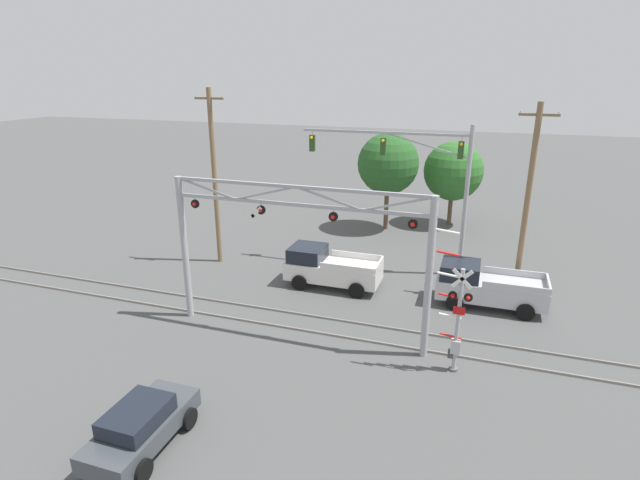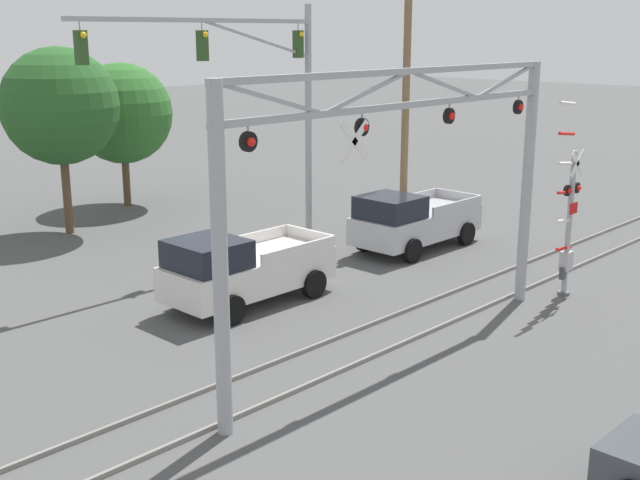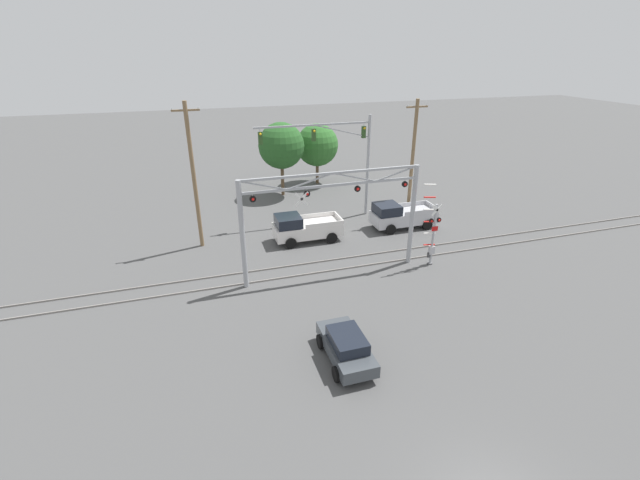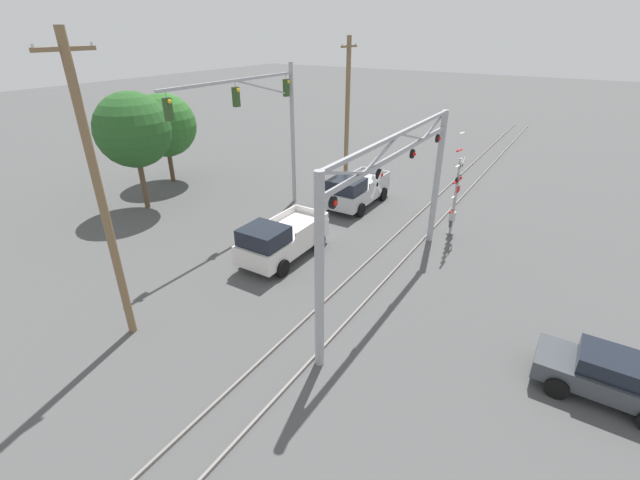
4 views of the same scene
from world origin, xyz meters
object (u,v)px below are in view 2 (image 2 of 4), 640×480
object	(u,v)px
traffic_signal_span	(263,85)
background_tree_beyond_span	(60,106)
background_tree_far_left_verge	(122,114)
crossing_signal_mast	(568,225)
utility_pole_right	(406,101)
pickup_truck_following	(412,221)
crossing_gantry	(406,177)
pickup_truck_lead	(242,269)

from	to	relation	value
traffic_signal_span	background_tree_beyond_span	bearing A→B (deg)	116.21
background_tree_far_left_verge	crossing_signal_mast	bearing A→B (deg)	-84.88
traffic_signal_span	background_tree_far_left_verge	xyz separation A→B (m)	(0.79, 9.99, -1.70)
crossing_signal_mast	background_tree_far_left_verge	distance (m)	20.28
utility_pole_right	background_tree_far_left_verge	world-z (taller)	utility_pole_right
pickup_truck_following	background_tree_far_left_verge	xyz separation A→B (m)	(-2.84, 13.71, 3.05)
traffic_signal_span	utility_pole_right	xyz separation A→B (m)	(5.15, -2.13, -0.73)
pickup_truck_following	background_tree_far_left_verge	bearing A→B (deg)	101.70
crossing_signal_mast	utility_pole_right	size ratio (longest dim) A/B	0.59
pickup_truck_following	background_tree_far_left_verge	size ratio (longest dim) A/B	0.83
crossing_signal_mast	pickup_truck_following	distance (m)	6.57
pickup_truck_following	traffic_signal_span	bearing A→B (deg)	134.28
pickup_truck_following	crossing_gantry	bearing A→B (deg)	-143.93
background_tree_beyond_span	utility_pole_right	bearing A→B (deg)	-47.12
utility_pole_right	background_tree_beyond_span	distance (m)	12.84
pickup_truck_lead	crossing_gantry	bearing A→B (deg)	-86.73
pickup_truck_following	utility_pole_right	size ratio (longest dim) A/B	0.53
traffic_signal_span	crossing_signal_mast	bearing A→B (deg)	-75.63
background_tree_beyond_span	pickup_truck_lead	bearing A→B (deg)	-94.47
crossing_gantry	background_tree_far_left_verge	xyz separation A→B (m)	(4.94, 19.38, -0.22)
background_tree_far_left_verge	traffic_signal_span	bearing A→B (deg)	-94.53
crossing_signal_mast	utility_pole_right	world-z (taller)	utility_pole_right
pickup_truck_following	background_tree_beyond_span	size ratio (longest dim) A/B	0.74
pickup_truck_lead	pickup_truck_following	world-z (taller)	same
pickup_truck_lead	background_tree_beyond_span	distance (m)	11.83
pickup_truck_following	pickup_truck_lead	bearing A→B (deg)	-178.83
background_tree_far_left_verge	pickup_truck_lead	bearing A→B (deg)	-110.72
pickup_truck_following	background_tree_beyond_span	distance (m)	13.70
background_tree_beyond_span	background_tree_far_left_verge	xyz separation A→B (m)	(4.38, 2.71, -0.76)
pickup_truck_lead	background_tree_beyond_span	size ratio (longest dim) A/B	0.72
traffic_signal_span	background_tree_beyond_span	xyz separation A→B (m)	(-3.58, 7.28, -0.94)
pickup_truck_following	utility_pole_right	bearing A→B (deg)	46.36
pickup_truck_lead	pickup_truck_following	bearing A→B (deg)	1.17
pickup_truck_lead	utility_pole_right	bearing A→B (deg)	10.38
traffic_signal_span	pickup_truck_lead	world-z (taller)	traffic_signal_span
pickup_truck_lead	background_tree_far_left_verge	bearing A→B (deg)	69.28
pickup_truck_lead	utility_pole_right	world-z (taller)	utility_pole_right
crossing_gantry	crossing_signal_mast	xyz separation A→B (m)	(6.74, -0.73, -2.16)
crossing_signal_mast	pickup_truck_following	world-z (taller)	crossing_signal_mast
pickup_truck_lead	pickup_truck_following	size ratio (longest dim) A/B	0.97
crossing_signal_mast	traffic_signal_span	xyz separation A→B (m)	(-2.59, 10.12, 3.64)
pickup_truck_lead	background_tree_far_left_verge	distance (m)	15.15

